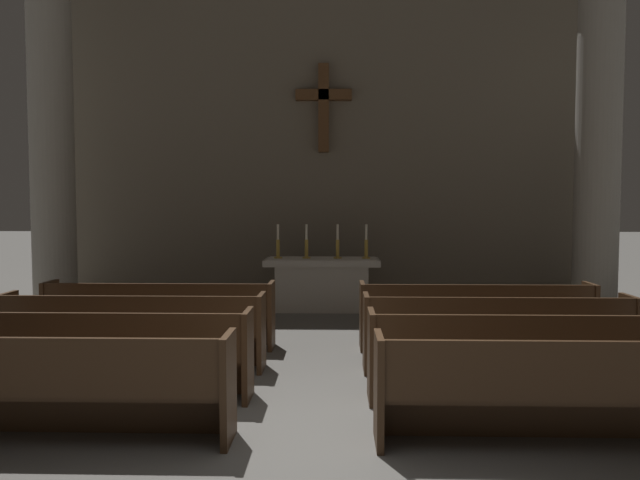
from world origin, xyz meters
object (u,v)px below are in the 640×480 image
pew_left_row_4 (160,315)px  candlestick_outer_left (278,247)px  pew_left_row_3 (133,331)px  column_left_second (52,152)px  pew_right_row_1 (569,391)px  pew_right_row_3 (497,334)px  pew_left_row_2 (96,354)px  candlestick_inner_right (338,248)px  candlestick_outer_right (366,248)px  column_right_second (598,150)px  pew_left_row_1 (44,387)px  pew_right_row_2 (526,357)px  pew_right_row_4 (476,316)px  altar (322,283)px  candlestick_inner_left (306,247)px

pew_left_row_4 → candlestick_outer_left: 3.49m
pew_left_row_3 → column_left_second: size_ratio=0.52×
pew_right_row_1 → pew_right_row_3: (0.00, 2.27, 0.00)m
pew_left_row_2 → candlestick_inner_right: bearing=64.7°
pew_right_row_3 → candlestick_outer_right: 4.53m
pew_right_row_1 → column_left_second: bearing=139.9°
candlestick_inner_right → column_right_second: bearing=-4.8°
pew_left_row_1 → pew_left_row_2: 1.14m
column_right_second → pew_left_row_4: bearing=-159.5°
pew_left_row_3 → pew_right_row_1: bearing=-26.9°
pew_left_row_2 → pew_right_row_1: size_ratio=1.00×
pew_right_row_2 → pew_left_row_4: bearing=153.1°
pew_right_row_1 → pew_right_row_2: size_ratio=1.00×
pew_right_row_4 → column_right_second: (2.79, 2.72, 2.55)m
pew_right_row_3 → column_right_second: column_right_second is taller
pew_right_row_3 → candlestick_outer_right: bearing=108.1°
pew_left_row_3 → pew_right_row_4: (4.48, 1.14, 0.00)m
altar → pew_right_row_3: bearing=-62.2°
pew_left_row_3 → candlestick_inner_left: 4.73m
pew_left_row_2 → pew_right_row_4: 5.03m
candlestick_outer_left → candlestick_outer_right: size_ratio=1.00×
pew_left_row_1 → pew_right_row_1: bearing=0.0°
pew_right_row_3 → column_left_second: size_ratio=0.52×
pew_right_row_4 → candlestick_inner_left: (-2.54, 3.12, 0.74)m
pew_right_row_2 → candlestick_outer_right: 5.61m
column_right_second → candlestick_outer_left: column_right_second is taller
pew_left_row_2 → pew_left_row_3: 1.14m
pew_left_row_4 → pew_right_row_3: bearing=-14.2°
pew_left_row_2 → candlestick_outer_right: (3.09, 5.39, 0.74)m
pew_left_row_2 → candlestick_outer_left: 5.61m
candlestick_outer_right → column_right_second: bearing=-5.4°
pew_left_row_1 → altar: 6.90m
pew_right_row_4 → candlestick_inner_left: 4.09m
pew_left_row_1 → candlestick_outer_right: bearing=64.6°
pew_right_row_1 → pew_left_row_2: bearing=165.8°
candlestick_inner_left → pew_left_row_1: bearing=-106.6°
column_left_second → candlestick_outer_left: size_ratio=9.51×
pew_left_row_3 → pew_right_row_2: (4.48, -1.14, 0.00)m
pew_left_row_4 → pew_right_row_4: (4.48, 0.00, 0.00)m
pew_left_row_4 → candlestick_inner_left: candlestick_inner_left is taller
pew_left_row_3 → column_right_second: column_right_second is taller
pew_left_row_3 → column_right_second: 8.62m
column_left_second → pew_left_row_1: bearing=-65.5°
pew_right_row_3 → candlestick_outer_left: candlestick_outer_left is taller
pew_left_row_2 → column_right_second: (7.27, 4.99, 2.55)m
pew_left_row_4 → pew_right_row_2: same height
candlestick_inner_right → column_left_second: bearing=-175.8°
pew_left_row_3 → pew_right_row_3: size_ratio=1.00×
pew_left_row_2 → pew_right_row_3: bearing=14.2°
pew_right_row_4 → candlestick_outer_right: (-1.39, 3.12, 0.74)m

